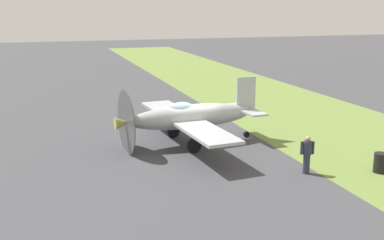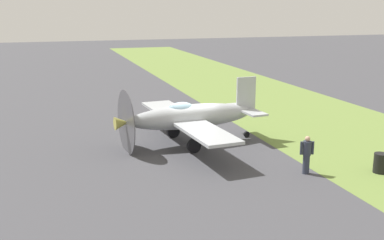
{
  "view_description": "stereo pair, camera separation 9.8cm",
  "coord_description": "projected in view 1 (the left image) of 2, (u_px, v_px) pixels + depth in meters",
  "views": [
    {
      "loc": [
        -23.69,
        7.62,
        7.28
      ],
      "look_at": [
        -0.43,
        0.11,
        1.32
      ],
      "focal_mm": 43.82,
      "sensor_mm": 36.0,
      "label": 1
    },
    {
      "loc": [
        -23.72,
        7.53,
        7.28
      ],
      "look_at": [
        -0.43,
        0.11,
        1.32
      ],
      "focal_mm": 43.82,
      "sensor_mm": 36.0,
      "label": 2
    }
  ],
  "objects": [
    {
      "name": "ground_crew_chief",
      "position": [
        307.0,
        154.0,
        20.74
      ],
      "size": [
        0.38,
        0.61,
        1.73
      ],
      "rotation": [
        0.0,
        0.0,
        4.47
      ],
      "color": "#2D3342",
      "rests_on": "ground"
    },
    {
      "name": "ground_plane",
      "position": [
        191.0,
        141.0,
        25.9
      ],
      "size": [
        160.0,
        160.0,
        0.0
      ],
      "primitive_type": "plane",
      "color": "#424247"
    },
    {
      "name": "fuel_drum",
      "position": [
        380.0,
        163.0,
        20.97
      ],
      "size": [
        0.6,
        0.6,
        0.9
      ],
      "primitive_type": "cylinder",
      "color": "black",
      "rests_on": "ground"
    },
    {
      "name": "grass_verge",
      "position": [
        337.0,
        128.0,
        28.69
      ],
      "size": [
        120.0,
        11.0,
        0.01
      ],
      "primitive_type": "cube",
      "color": "olive",
      "rests_on": "ground"
    },
    {
      "name": "airplane_lead",
      "position": [
        189.0,
        117.0,
        25.05
      ],
      "size": [
        10.21,
        8.08,
        3.63
      ],
      "rotation": [
        0.0,
        0.0,
        0.08
      ],
      "color": "#B2B7BC",
      "rests_on": "ground"
    }
  ]
}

